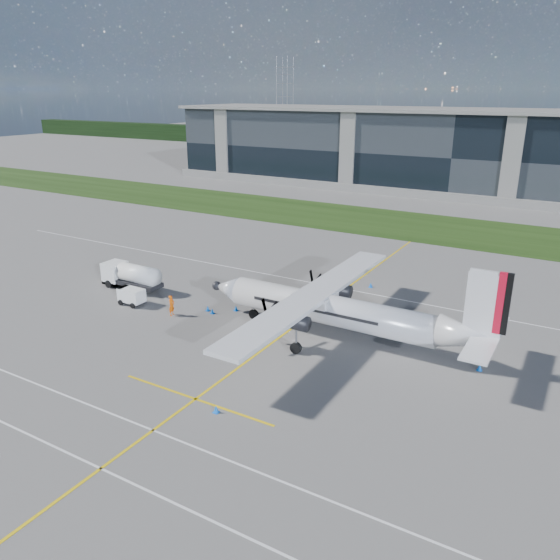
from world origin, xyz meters
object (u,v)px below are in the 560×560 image
Objects in this scene: pylon_west at (285,101)px; safety_cone_fwd at (208,308)px; fuel_tanker_truck at (128,276)px; baggage_tug at (132,297)px; ground_crew_person at (171,304)px; safety_cone_nose_stbd at (236,308)px; safety_cone_portwing at (216,409)px; turboprop_aircraft at (341,295)px; safety_cone_tail at (480,367)px; safety_cone_nose_port at (212,311)px; safety_cone_stbdwing at (371,285)px.

pylon_west reaches higher than safety_cone_fwd.
baggage_tug is (3.50, -3.12, -0.53)m from fuel_tanker_truck.
fuel_tanker_truck is 3.26× the size of ground_crew_person.
fuel_tanker_truck reaches higher than safety_cone_nose_stbd.
ground_crew_person reaches higher than safety_cone_portwing.
turboprop_aircraft is 11.45m from safety_cone_tail.
pylon_west reaches higher than safety_cone_tail.
turboprop_aircraft is at bearing -58.60° from pylon_west.
safety_cone_portwing is 16.59m from safety_cone_nose_stbd.
ground_crew_person is at bearing -131.78° from safety_cone_fwd.
baggage_tug reaches higher than safety_cone_nose_port.
turboprop_aircraft is 13.50m from safety_cone_stbdwing.
safety_cone_tail is at bearing 46.82° from safety_cone_portwing.
baggage_tug is at bearing -65.21° from pylon_west.
safety_cone_portwing is (12.75, -10.57, -0.82)m from ground_crew_person.
pylon_west reaches higher than safety_cone_stbdwing.
turboprop_aircraft is 20.38m from baggage_tug.
safety_cone_nose_port is at bearing -175.81° from turboprop_aircraft.
turboprop_aircraft is at bearing -79.77° from safety_cone_stbdwing.
safety_cone_portwing is (9.86, -12.68, 0.00)m from safety_cone_nose_port.
turboprop_aircraft is 14.20m from safety_cone_portwing.
fuel_tanker_truck reaches higher than baggage_tug.
turboprop_aircraft is (87.31, -143.01, -11.16)m from pylon_west.
safety_cone_stbdwing is 1.00× the size of safety_cone_nose_stbd.
baggage_tug is at bearing -173.95° from safety_cone_tail.
fuel_tanker_truck reaches higher than safety_cone_fwd.
fuel_tanker_truck is 2.71× the size of baggage_tug.
turboprop_aircraft is 11.24m from safety_cone_nose_stbd.
safety_cone_nose_stbd is at bearing -56.89° from ground_crew_person.
safety_cone_nose_port is at bearing -176.85° from safety_cone_tail.
safety_cone_nose_stbd is 21.49m from safety_cone_tail.
safety_cone_fwd is at bearing 158.26° from safety_cone_nose_port.
turboprop_aircraft reaches higher than safety_cone_nose_stbd.
fuel_tanker_truck is at bearing -177.73° from safety_cone_nose_stbd.
ground_crew_person is 4.28× the size of safety_cone_nose_stbd.
safety_cone_stbdwing is at bearing 51.89° from safety_cone_fwd.
safety_cone_tail is (21.49, -0.36, 0.00)m from safety_cone_nose_stbd.
fuel_tanker_truck is 13.95× the size of safety_cone_stbdwing.
ground_crew_person is at bearing -63.64° from pylon_west.
safety_cone_fwd is (-10.60, 12.97, 0.00)m from safety_cone_portwing.
safety_cone_nose_port is (11.37, -1.11, -1.06)m from fuel_tanker_truck.
safety_cone_nose_port is 22.98m from safety_cone_tail.
baggage_tug is 1.20× the size of ground_crew_person.
pylon_west is 173.78m from safety_cone_tail.
safety_cone_stbdwing is 1.00× the size of safety_cone_tail.
safety_cone_nose_port is (7.86, 2.00, -0.52)m from baggage_tug.
turboprop_aircraft is 51.15× the size of safety_cone_nose_stbd.
pylon_west is 161.33m from baggage_tug.
safety_cone_fwd is at bearing -62.58° from pylon_west.
safety_cone_tail is at bearing 3.15° from safety_cone_nose_port.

